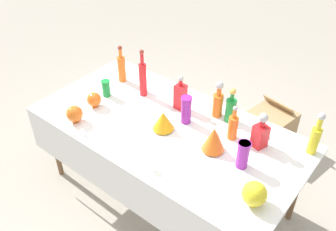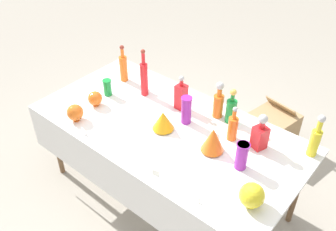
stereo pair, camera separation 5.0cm
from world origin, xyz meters
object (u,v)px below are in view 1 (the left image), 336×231
at_px(round_bowl_0, 94,99).
at_px(tall_bottle_1, 143,78).
at_px(square_decanter_0, 180,95).
at_px(fluted_vase_1, 214,139).
at_px(square_decanter_1, 261,132).
at_px(slender_vase_0, 186,109).
at_px(cardboard_box_behind_left, 269,129).
at_px(round_bowl_2, 74,114).
at_px(slender_vase_2, 243,154).
at_px(tall_bottle_5, 218,102).
at_px(tall_bottle_0, 122,67).
at_px(fluted_vase_0, 163,121).
at_px(round_bowl_1, 254,194).
at_px(tall_bottle_3, 315,137).
at_px(tall_bottle_4, 233,126).
at_px(slender_vase_1, 106,88).
at_px(tall_bottle_2, 231,108).

bearing_deg(round_bowl_0, tall_bottle_1, 61.85).
relative_size(square_decanter_0, round_bowl_0, 2.39).
bearing_deg(fluted_vase_1, square_decanter_1, 46.77).
distance_m(slender_vase_0, fluted_vase_1, 0.36).
bearing_deg(cardboard_box_behind_left, round_bowl_2, -121.49).
height_order(slender_vase_2, round_bowl_2, slender_vase_2).
bearing_deg(tall_bottle_5, round_bowl_2, -137.33).
bearing_deg(tall_bottle_1, slender_vase_0, -8.61).
relative_size(tall_bottle_0, fluted_vase_0, 2.09).
bearing_deg(tall_bottle_0, square_decanter_1, -1.00).
xyz_separation_m(tall_bottle_1, square_decanter_1, (1.05, 0.03, -0.05)).
bearing_deg(tall_bottle_5, square_decanter_0, -160.84).
distance_m(tall_bottle_1, round_bowl_1, 1.34).
relative_size(tall_bottle_1, slender_vase_2, 2.09).
height_order(slender_vase_0, round_bowl_2, slender_vase_0).
height_order(tall_bottle_0, square_decanter_1, tall_bottle_0).
bearing_deg(tall_bottle_3, tall_bottle_1, -171.90).
distance_m(tall_bottle_4, fluted_vase_1, 0.20).
bearing_deg(slender_vase_1, slender_vase_0, 9.94).
xyz_separation_m(tall_bottle_1, cardboard_box_behind_left, (0.78, 0.94, -0.74)).
bearing_deg(tall_bottle_4, round_bowl_1, -47.17).
xyz_separation_m(tall_bottle_4, square_decanter_0, (-0.51, 0.06, 0.01)).
bearing_deg(tall_bottle_1, cardboard_box_behind_left, 50.49).
height_order(tall_bottle_3, cardboard_box_behind_left, tall_bottle_3).
xyz_separation_m(slender_vase_1, fluted_vase_1, (1.05, -0.01, 0.02)).
xyz_separation_m(tall_bottle_5, round_bowl_2, (-0.79, -0.73, -0.06)).
distance_m(fluted_vase_1, round_bowl_1, 0.50).
xyz_separation_m(square_decanter_0, square_decanter_1, (0.70, -0.02, 0.00)).
relative_size(fluted_vase_1, round_bowl_2, 1.43).
bearing_deg(slender_vase_2, tall_bottle_2, 130.30).
bearing_deg(fluted_vase_0, round_bowl_0, -169.26).
relative_size(tall_bottle_2, cardboard_box_behind_left, 0.59).
height_order(tall_bottle_4, round_bowl_2, tall_bottle_4).
relative_size(tall_bottle_1, round_bowl_2, 3.10).
height_order(tall_bottle_1, slender_vase_2, tall_bottle_1).
relative_size(fluted_vase_0, cardboard_box_behind_left, 0.33).
height_order(tall_bottle_3, round_bowl_0, tall_bottle_3).
bearing_deg(tall_bottle_3, cardboard_box_behind_left, 128.02).
relative_size(tall_bottle_0, tall_bottle_5, 1.11).
relative_size(tall_bottle_3, round_bowl_1, 2.06).
relative_size(tall_bottle_4, slender_vase_0, 1.24).
relative_size(tall_bottle_0, tall_bottle_1, 0.81).
height_order(square_decanter_0, fluted_vase_1, square_decanter_0).
bearing_deg(square_decanter_1, tall_bottle_5, 164.73).
xyz_separation_m(tall_bottle_2, tall_bottle_4, (0.12, -0.16, -0.01)).
bearing_deg(fluted_vase_1, cardboard_box_behind_left, 92.37).
xyz_separation_m(fluted_vase_1, round_bowl_2, (-0.99, -0.38, -0.03)).
distance_m(tall_bottle_4, square_decanter_1, 0.19).
height_order(slender_vase_0, cardboard_box_behind_left, slender_vase_0).
relative_size(tall_bottle_2, slender_vase_0, 1.29).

